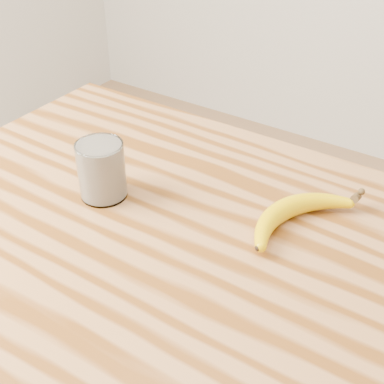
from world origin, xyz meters
The scene contains 3 objects.
table centered at (0.00, 0.00, 0.77)m, with size 1.20×0.80×0.90m.
smoothie_glass centered at (-0.22, 0.03, 0.96)m, with size 0.09×0.09×0.11m.
banana centered at (0.09, 0.16, 0.92)m, with size 0.11×0.31×0.04m, color #D8A900, non-canonical shape.
Camera 1 is at (0.37, -0.56, 1.49)m, focal length 50.00 mm.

